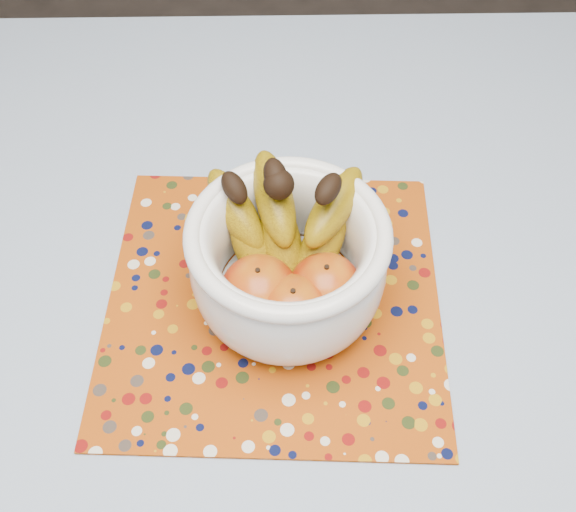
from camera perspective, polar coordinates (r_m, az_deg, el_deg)
The scene contains 4 objects.
table at distance 0.77m, azimuth -0.81°, elevation -14.70°, with size 1.20×1.20×0.75m.
tablecloth at distance 0.69m, azimuth -0.88°, elevation -12.11°, with size 1.32×1.32×0.01m, color slate.
placemat at distance 0.74m, azimuth -1.22°, elevation -3.63°, with size 0.36×0.36×0.00m, color #993C08.
fruit_bowl at distance 0.69m, azimuth -0.09°, elevation 0.35°, with size 0.24×0.22×0.17m.
Camera 1 is at (0.01, -0.29, 1.38)m, focal length 42.00 mm.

